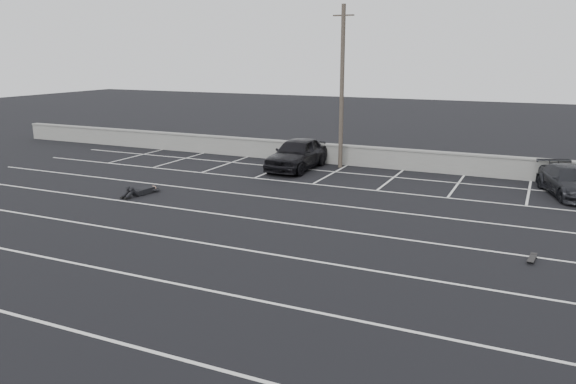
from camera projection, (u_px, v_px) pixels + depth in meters
The scene contains 8 objects.
ground at pixel (260, 252), 16.74m from camera, with size 120.00×120.00×0.00m, color black.
seawall at pixel (385, 158), 28.95m from camera, with size 50.00×0.45×1.06m.
stall_lines at pixel (313, 215), 20.66m from camera, with size 36.00×20.05×0.01m.
car_left at pixel (297, 154), 28.62m from camera, with size 1.90×4.73×1.61m, color black.
car_right at pixel (569, 181), 23.32m from camera, with size 1.71×4.20×1.22m, color black.
utility_pole at pixel (342, 87), 28.27m from camera, with size 1.08×0.22×8.13m.
person at pixel (145, 188), 23.74m from camera, with size 1.20×2.45×0.47m, color black, non-canonical shape.
skateboard at pixel (532, 258), 16.06m from camera, with size 0.25×0.72×0.08m.
Camera 1 is at (7.41, -14.00, 5.77)m, focal length 35.00 mm.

